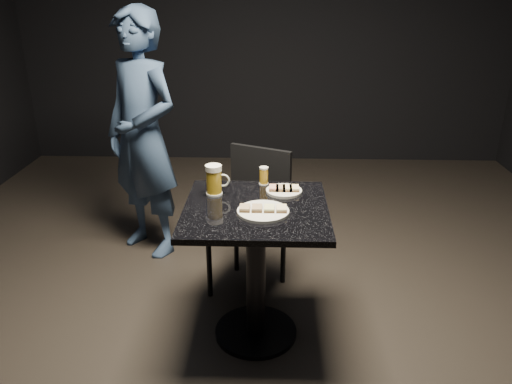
# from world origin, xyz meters

# --- Properties ---
(floor) EXTENTS (6.00, 6.00, 0.00)m
(floor) POSITION_xyz_m (0.00, 0.00, 0.00)
(floor) COLOR black
(floor) RESTS_ON ground
(plate_large) EXTENTS (0.25, 0.25, 0.01)m
(plate_large) POSITION_xyz_m (0.04, -0.07, 0.76)
(plate_large) COLOR silver
(plate_large) RESTS_ON table
(plate_small) EXTENTS (0.19, 0.19, 0.01)m
(plate_small) POSITION_xyz_m (0.14, 0.19, 0.76)
(plate_small) COLOR silver
(plate_small) RESTS_ON table
(patron) EXTENTS (0.72, 0.67, 1.65)m
(patron) POSITION_xyz_m (-0.78, 0.95, 0.82)
(patron) COLOR navy
(patron) RESTS_ON floor
(table) EXTENTS (0.70, 0.70, 0.75)m
(table) POSITION_xyz_m (0.00, 0.00, 0.51)
(table) COLOR black
(table) RESTS_ON floor
(beer_mug) EXTENTS (0.12, 0.09, 0.16)m
(beer_mug) POSITION_xyz_m (-0.22, 0.15, 0.83)
(beer_mug) COLOR white
(beer_mug) RESTS_ON table
(beer_tumbler) EXTENTS (0.05, 0.05, 0.10)m
(beer_tumbler) POSITION_xyz_m (0.03, 0.30, 0.80)
(beer_tumbler) COLOR silver
(beer_tumbler) RESTS_ON table
(chair) EXTENTS (0.52, 0.52, 0.87)m
(chair) POSITION_xyz_m (-0.04, 0.49, 0.50)
(chair) COLOR black
(chair) RESTS_ON floor
(canapes_on_plate_large) EXTENTS (0.22, 0.07, 0.02)m
(canapes_on_plate_large) POSITION_xyz_m (0.04, -0.07, 0.77)
(canapes_on_plate_large) COLOR #4C3521
(canapes_on_plate_large) RESTS_ON plate_large
(canapes_on_plate_small) EXTENTS (0.16, 0.07, 0.02)m
(canapes_on_plate_small) POSITION_xyz_m (0.14, 0.19, 0.77)
(canapes_on_plate_small) COLOR #4C3521
(canapes_on_plate_small) RESTS_ON plate_small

